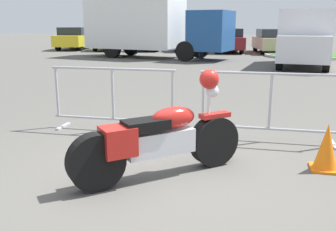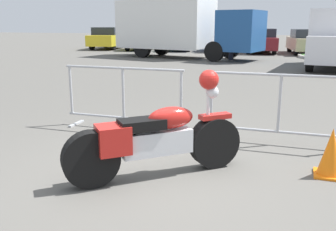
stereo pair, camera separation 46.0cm
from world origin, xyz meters
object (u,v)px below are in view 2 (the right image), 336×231
(box_truck, at_px, (180,26))
(parked_car_maroon, at_px, (260,41))
(parked_car_yellow, at_px, (109,38))
(parked_car_black, at_px, (220,40))
(parked_car_tan, at_px, (306,41))
(motorcycle, at_px, (157,138))
(pedestrian, at_px, (232,41))
(parked_car_green, at_px, (142,39))
(crowd_barrier_near, at_px, (123,98))
(parked_car_blue, at_px, (180,40))
(crowd_barrier_far, at_px, (279,109))
(traffic_cone, at_px, (331,153))

(box_truck, distance_m, parked_car_maroon, 6.30)
(box_truck, height_order, parked_car_yellow, box_truck)
(parked_car_black, xyz_separation_m, parked_car_tan, (5.35, -0.64, 0.01))
(motorcycle, xyz_separation_m, pedestrian, (-1.85, 15.12, 0.45))
(motorcycle, height_order, parked_car_green, parked_car_green)
(crowd_barrier_near, bearing_deg, parked_car_black, 97.08)
(parked_car_yellow, relative_size, parked_car_black, 1.06)
(crowd_barrier_near, bearing_deg, parked_car_green, 112.50)
(parked_car_yellow, bearing_deg, parked_car_black, -96.69)
(parked_car_blue, height_order, parked_car_maroon, parked_car_maroon)
(parked_car_blue, relative_size, parked_car_maroon, 0.95)
(box_truck, distance_m, parked_car_green, 6.77)
(motorcycle, xyz_separation_m, crowd_barrier_far, (1.27, 1.72, 0.08))
(parked_car_black, xyz_separation_m, traffic_cone, (5.60, -20.29, -0.44))
(motorcycle, xyz_separation_m, parked_car_yellow, (-11.69, 20.57, 0.30))
(motorcycle, distance_m, parked_car_green, 22.31)
(crowd_barrier_near, xyz_separation_m, parked_car_maroon, (0.28, 18.64, 0.19))
(parked_car_blue, bearing_deg, crowd_barrier_near, -174.73)
(box_truck, height_order, parked_car_blue, box_truck)
(traffic_cone, bearing_deg, parked_car_black, 105.43)
(crowd_barrier_far, relative_size, parked_car_tan, 0.47)
(parked_car_yellow, distance_m, parked_car_green, 2.68)
(parked_car_green, height_order, parked_car_blue, parked_car_blue)
(parked_car_black, bearing_deg, parked_car_maroon, -112.57)
(crowd_barrier_near, distance_m, crowd_barrier_far, 2.54)
(parked_car_green, bearing_deg, crowd_barrier_far, -160.80)
(parked_car_blue, bearing_deg, box_truck, -172.32)
(crowd_barrier_far, bearing_deg, parked_car_maroon, 96.91)
(crowd_barrier_far, bearing_deg, parked_car_black, 104.37)
(parked_car_tan, relative_size, pedestrian, 2.67)
(crowd_barrier_far, distance_m, traffic_cone, 1.26)
(crowd_barrier_far, distance_m, parked_car_yellow, 22.87)
(traffic_cone, bearing_deg, crowd_barrier_near, 162.18)
(parked_car_maroon, bearing_deg, motorcycle, 173.14)
(parked_car_tan, bearing_deg, crowd_barrier_near, 161.34)
(parked_car_black, bearing_deg, parked_car_blue, 85.13)
(motorcycle, distance_m, parked_car_yellow, 23.66)
(parked_car_green, bearing_deg, pedestrian, -136.08)
(parked_car_yellow, bearing_deg, parked_car_green, -103.10)
(crowd_barrier_near, height_order, parked_car_green, parked_car_green)
(parked_car_black, bearing_deg, box_truck, 160.57)
(parked_car_black, height_order, parked_car_tan, parked_car_tan)
(parked_car_yellow, xyz_separation_m, traffic_cone, (13.62, -19.88, -0.48))
(parked_car_blue, distance_m, parked_car_tan, 8.04)
(crowd_barrier_far, bearing_deg, parked_car_yellow, 124.51)
(parked_car_yellow, bearing_deg, parked_car_tan, -100.59)
(parked_car_black, xyz_separation_m, pedestrian, (1.81, -5.86, 0.19))
(crowd_barrier_far, xyz_separation_m, parked_car_tan, (0.42, 18.62, 0.18))
(parked_car_tan, bearing_deg, parked_car_yellow, 79.41)
(crowd_barrier_near, distance_m, box_truck, 14.05)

